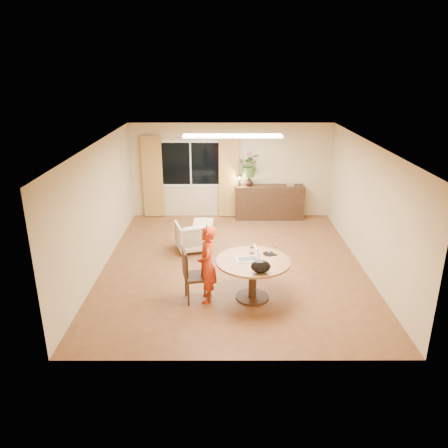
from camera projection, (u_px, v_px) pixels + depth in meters
name	position (u px, v px, depth m)	size (l,w,h in m)	color
floor	(233.00, 264.00, 9.41)	(6.50, 6.50, 0.00)	brown
ceiling	(234.00, 144.00, 8.52)	(6.50, 6.50, 0.00)	white
wall_back	(231.00, 171.00, 12.01)	(5.50, 5.50, 0.00)	tan
wall_left	(100.00, 207.00, 8.96)	(6.50, 6.50, 0.00)	tan
wall_right	(367.00, 207.00, 8.97)	(6.50, 6.50, 0.00)	tan
window	(191.00, 164.00, 11.93)	(1.70, 0.03, 1.30)	white
curtain_left	(153.00, 177.00, 11.98)	(0.55, 0.08, 2.25)	olive
curtain_right	(229.00, 177.00, 11.98)	(0.55, 0.08, 2.25)	olive
ceiling_panel	(233.00, 136.00, 9.65)	(2.20, 0.35, 0.05)	white
dining_table	(253.00, 268.00, 7.86)	(1.34, 1.34, 0.76)	brown
dining_chair	(196.00, 275.00, 7.83)	(0.48, 0.44, 1.01)	black
child	(207.00, 264.00, 7.75)	(0.34, 0.52, 1.43)	red
laptop	(247.00, 253.00, 7.78)	(0.40, 0.26, 0.26)	#B7B7BC
tumbler	(252.00, 250.00, 8.08)	(0.08, 0.08, 0.12)	white
wine_glass	(275.00, 250.00, 7.98)	(0.07, 0.07, 0.21)	white
pot_lid	(269.00, 253.00, 8.05)	(0.21, 0.21, 0.03)	white
handbag	(261.00, 267.00, 7.30)	(0.34, 0.20, 0.23)	black
armchair	(193.00, 236.00, 10.05)	(0.72, 0.74, 0.67)	#C7B19D
throw	(203.00, 222.00, 9.93)	(0.45, 0.55, 0.03)	beige
sideboard	(269.00, 202.00, 12.08)	(1.87, 0.46, 0.94)	black
vase	(249.00, 181.00, 11.87)	(0.24, 0.24, 0.25)	black
bouquet	(250.00, 165.00, 11.72)	(0.59, 0.51, 0.66)	#3A6D28
book_stack	(291.00, 184.00, 11.90)	(0.19, 0.14, 0.08)	#986F4D
desk_lamp	(239.00, 181.00, 11.81)	(0.13, 0.13, 0.32)	black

